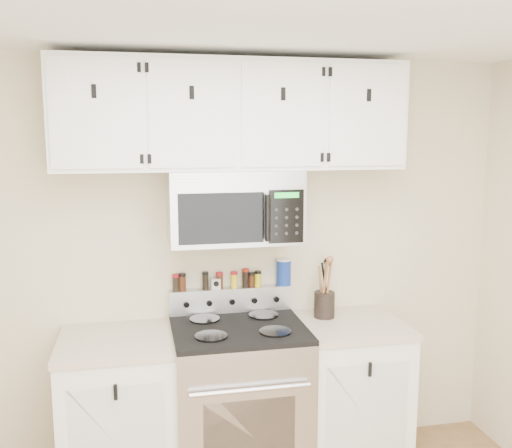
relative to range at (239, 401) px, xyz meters
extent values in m
cube|color=beige|center=(0.00, 0.32, 0.76)|extent=(3.50, 0.01, 2.50)
cube|color=#B7B7BA|center=(0.00, 0.00, -0.03)|extent=(0.76, 0.65, 0.92)
cube|color=black|center=(0.00, -0.32, -0.04)|extent=(0.50, 0.02, 0.40)
cube|color=black|center=(0.00, 0.00, 0.45)|extent=(0.76, 0.65, 0.03)
cube|color=#B7B7BA|center=(0.00, 0.28, 0.54)|extent=(0.76, 0.08, 0.15)
cylinder|color=black|center=(-0.18, -0.15, 0.47)|extent=(0.18, 0.18, 0.01)
cylinder|color=black|center=(0.18, -0.15, 0.47)|extent=(0.18, 0.18, 0.01)
cylinder|color=black|center=(-0.18, 0.15, 0.47)|extent=(0.18, 0.18, 0.01)
cylinder|color=black|center=(0.18, 0.15, 0.47)|extent=(0.18, 0.18, 0.01)
cube|color=white|center=(-0.69, 0.02, -0.05)|extent=(0.62, 0.60, 0.88)
cube|color=tan|center=(-0.69, 0.02, 0.41)|extent=(0.64, 0.62, 0.04)
cube|color=white|center=(0.69, 0.02, -0.05)|extent=(0.62, 0.60, 0.88)
cube|color=tan|center=(0.69, 0.02, 0.41)|extent=(0.64, 0.62, 0.04)
cube|color=#9E9EA3|center=(0.00, 0.13, 1.14)|extent=(0.76, 0.38, 0.42)
cube|color=#B7B7BA|center=(0.00, -0.06, 1.31)|extent=(0.73, 0.01, 0.08)
cube|color=black|center=(-0.10, -0.07, 1.10)|extent=(0.47, 0.01, 0.28)
cube|color=black|center=(0.26, -0.07, 1.10)|extent=(0.20, 0.01, 0.30)
cylinder|color=black|center=(0.15, -0.10, 1.10)|extent=(0.03, 0.03, 0.26)
cube|color=white|center=(0.00, 0.16, 1.66)|extent=(2.00, 0.33, 0.62)
cube|color=white|center=(-0.75, -0.01, 1.66)|extent=(0.46, 0.01, 0.57)
cube|color=black|center=(-0.75, -0.02, 1.77)|extent=(0.02, 0.01, 0.07)
cube|color=white|center=(-0.25, -0.01, 1.66)|extent=(0.46, 0.01, 0.57)
cube|color=black|center=(-0.25, -0.02, 1.77)|extent=(0.03, 0.01, 0.07)
cube|color=white|center=(0.25, -0.01, 1.66)|extent=(0.46, 0.01, 0.57)
cube|color=black|center=(0.25, -0.02, 1.77)|extent=(0.03, 0.01, 0.07)
cube|color=white|center=(0.75, -0.01, 1.66)|extent=(0.46, 0.01, 0.57)
cube|color=black|center=(0.75, -0.02, 1.77)|extent=(0.02, 0.01, 0.07)
cylinder|color=black|center=(0.56, 0.14, 0.51)|extent=(0.13, 0.13, 0.16)
cylinder|color=brown|center=(0.56, 0.14, 0.64)|extent=(0.01, 0.01, 0.30)
cylinder|color=brown|center=(0.58, 0.13, 0.65)|extent=(0.01, 0.01, 0.32)
cylinder|color=brown|center=(0.54, 0.15, 0.62)|extent=(0.01, 0.01, 0.28)
cylinder|color=black|center=(0.57, 0.16, 0.63)|extent=(0.01, 0.01, 0.29)
cylinder|color=brown|center=(0.55, 0.11, 0.64)|extent=(0.01, 0.01, 0.31)
cube|color=silver|center=(-0.09, 0.28, 0.65)|extent=(0.06, 0.05, 0.06)
cylinder|color=navy|center=(0.34, 0.28, 0.69)|extent=(0.09, 0.09, 0.16)
cylinder|color=white|center=(0.34, 0.28, 0.78)|extent=(0.09, 0.09, 0.01)
cylinder|color=black|center=(-0.34, 0.28, 0.66)|extent=(0.04, 0.04, 0.09)
cylinder|color=maroon|center=(-0.34, 0.28, 0.71)|extent=(0.04, 0.04, 0.02)
cylinder|color=#401E0F|center=(-0.30, 0.28, 0.66)|extent=(0.04, 0.04, 0.09)
cylinder|color=black|center=(-0.30, 0.28, 0.71)|extent=(0.04, 0.04, 0.02)
cylinder|color=black|center=(-0.16, 0.28, 0.66)|extent=(0.04, 0.04, 0.09)
cylinder|color=black|center=(-0.16, 0.28, 0.71)|extent=(0.04, 0.04, 0.02)
cylinder|color=#422210|center=(-0.07, 0.28, 0.66)|extent=(0.04, 0.04, 0.09)
cylinder|color=#A80C19|center=(-0.07, 0.28, 0.71)|extent=(0.04, 0.04, 0.02)
cylinder|color=yellow|center=(0.02, 0.28, 0.66)|extent=(0.04, 0.04, 0.09)
cylinder|color=#A00C1A|center=(0.02, 0.28, 0.71)|extent=(0.04, 0.04, 0.02)
cylinder|color=black|center=(0.10, 0.28, 0.66)|extent=(0.04, 0.04, 0.10)
cylinder|color=maroon|center=(0.10, 0.28, 0.72)|extent=(0.04, 0.04, 0.02)
cylinder|color=#3D1E0E|center=(0.13, 0.28, 0.65)|extent=(0.04, 0.04, 0.08)
cylinder|color=black|center=(0.13, 0.28, 0.70)|extent=(0.04, 0.04, 0.02)
cylinder|color=gold|center=(0.17, 0.28, 0.65)|extent=(0.04, 0.04, 0.08)
cylinder|color=black|center=(0.17, 0.28, 0.70)|extent=(0.04, 0.04, 0.02)
camera|label=1|loc=(-0.55, -3.11, 1.56)|focal=40.00mm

